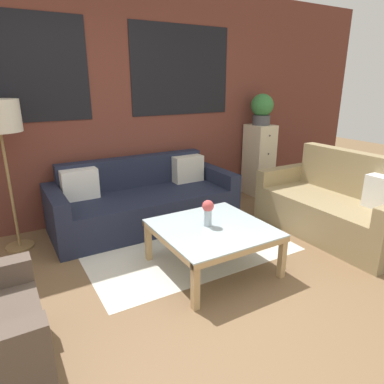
{
  "coord_description": "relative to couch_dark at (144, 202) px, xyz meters",
  "views": [
    {
      "loc": [
        -1.3,
        -1.71,
        1.68
      ],
      "look_at": [
        0.45,
        1.28,
        0.55
      ],
      "focal_mm": 32.0,
      "sensor_mm": 36.0,
      "label": 1
    }
  ],
  "objects": [
    {
      "name": "coffee_table",
      "position": [
        0.13,
        -1.3,
        0.08
      ],
      "size": [
        0.97,
        0.97,
        0.42
      ],
      "color": "silver",
      "rests_on": "ground_plane"
    },
    {
      "name": "couch_dark",
      "position": [
        0.0,
        0.0,
        0.0
      ],
      "size": [
        2.18,
        0.88,
        0.78
      ],
      "color": "#1E2338",
      "rests_on": "ground_plane"
    },
    {
      "name": "drawer_cabinet",
      "position": [
        1.97,
        0.21,
        0.25
      ],
      "size": [
        0.34,
        0.41,
        1.06
      ],
      "color": "beige",
      "rests_on": "ground_plane"
    },
    {
      "name": "potted_plant",
      "position": [
        1.97,
        0.21,
        1.02
      ],
      "size": [
        0.33,
        0.33,
        0.44
      ],
      "color": "#47474C",
      "rests_on": "drawer_cabinet"
    },
    {
      "name": "rug",
      "position": [
        0.13,
        -0.72,
        -0.27
      ],
      "size": [
        2.1,
        1.53,
        0.0
      ],
      "color": "silver",
      "rests_on": "ground_plane"
    },
    {
      "name": "settee_vintage",
      "position": [
        1.77,
        -1.36,
        0.03
      ],
      "size": [
        0.8,
        1.68,
        0.92
      ],
      "color": "#99845B",
      "rests_on": "ground_plane"
    },
    {
      "name": "ground_plane",
      "position": [
        -0.17,
        -1.95,
        -0.28
      ],
      "size": [
        16.0,
        16.0,
        0.0
      ],
      "primitive_type": "plane",
      "color": "brown"
    },
    {
      "name": "wall_back_brick",
      "position": [
        -0.17,
        0.49,
        1.13
      ],
      "size": [
        8.4,
        0.09,
        2.8
      ],
      "color": "brown",
      "rests_on": "ground_plane"
    },
    {
      "name": "flower_vase",
      "position": [
        0.11,
        -1.25,
        0.29
      ],
      "size": [
        0.11,
        0.11,
        0.24
      ],
      "color": "#ADBCC6",
      "rests_on": "coffee_table"
    }
  ]
}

